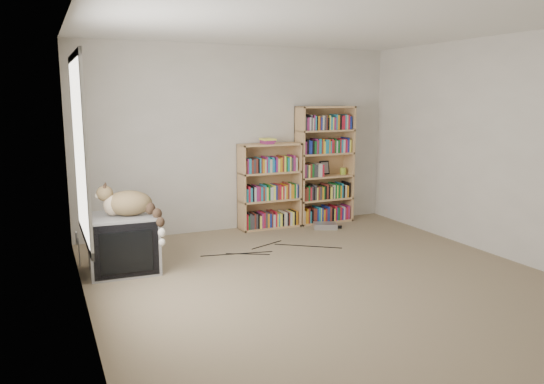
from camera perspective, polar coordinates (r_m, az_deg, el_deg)
name	(u,v)px	position (r m, az deg, el deg)	size (l,w,h in m)	color
floor	(331,284)	(5.34, 6.31, -9.79)	(4.50, 5.00, 0.01)	gray
wall_back	(241,139)	(7.30, -3.41, 5.74)	(4.50, 0.02, 2.50)	silver
wall_left	(82,171)	(4.37, -19.80, 2.10)	(0.02, 5.00, 2.50)	silver
wall_right	(508,149)	(6.48, 24.08, 4.29)	(0.02, 5.00, 2.50)	silver
ceiling	(336,20)	(5.06, 6.90, 17.86)	(4.50, 5.00, 0.02)	white
window	(80,150)	(4.55, -19.95, 4.30)	(0.02, 1.22, 1.52)	white
crt_tv	(123,243)	(5.82, -15.72, -5.31)	(0.72, 0.66, 0.60)	gray
cat	(133,207)	(5.65, -14.71, -1.57)	(0.68, 0.64, 0.58)	#3B2A18
bookcase_tall	(324,167)	(7.74, 5.61, 2.65)	(0.84, 0.30, 1.69)	tan
bookcase_short	(269,190)	(7.40, -0.32, 0.27)	(0.86, 0.30, 1.18)	tan
book_stack	(267,141)	(7.27, -0.53, 5.50)	(0.18, 0.23, 0.07)	red
green_mug	(343,171)	(7.89, 7.61, 2.26)	(0.09, 0.09, 0.10)	#A1C337
framed_print	(324,168)	(7.84, 5.65, 2.63)	(0.15, 0.01, 0.20)	black
dvd_player	(325,226)	(7.47, 5.75, -3.63)	(0.32, 0.23, 0.07)	#B6B6BB
wall_outlet	(77,238)	(6.10, -20.28, -4.65)	(0.01, 0.08, 0.13)	silver
floor_cables	(265,250)	(6.39, -0.74, -6.28)	(1.20, 0.70, 0.01)	black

